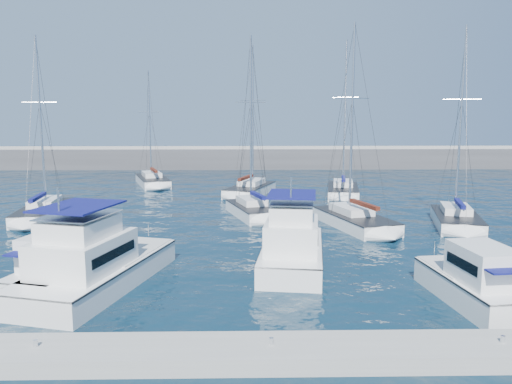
{
  "coord_description": "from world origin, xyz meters",
  "views": [
    {
      "loc": [
        -0.84,
        -27.03,
        8.38
      ],
      "look_at": [
        -0.16,
        7.58,
        3.0
      ],
      "focal_mm": 35.0,
      "sensor_mm": 36.0,
      "label": 1
    }
  ],
  "objects_px": {
    "sailboat_back_a": "(152,181)",
    "sailboat_back_b": "(250,189)",
    "motor_yacht_stbd_outer": "(475,284)",
    "sailboat_back_c": "(343,190)",
    "motor_yacht_port_outer": "(67,268)",
    "motor_yacht_stbd_inner": "(292,248)",
    "motor_yacht_port_inner": "(93,266)",
    "sailboat_mid_a": "(44,212)",
    "sailboat_mid_d": "(354,220)",
    "sailboat_mid_e": "(456,219)",
    "sailboat_mid_c": "(253,210)"
  },
  "relations": [
    {
      "from": "sailboat_mid_d",
      "to": "sailboat_back_b",
      "type": "bearing_deg",
      "value": 99.44
    },
    {
      "from": "sailboat_mid_c",
      "to": "sailboat_mid_e",
      "type": "height_order",
      "value": "sailboat_mid_e"
    },
    {
      "from": "motor_yacht_port_inner",
      "to": "sailboat_back_c",
      "type": "relative_size",
      "value": 0.66
    },
    {
      "from": "motor_yacht_port_inner",
      "to": "sailboat_back_b",
      "type": "distance_m",
      "value": 29.97
    },
    {
      "from": "motor_yacht_port_inner",
      "to": "sailboat_mid_d",
      "type": "xyz_separation_m",
      "value": [
        15.56,
        13.25,
        -0.61
      ]
    },
    {
      "from": "motor_yacht_stbd_outer",
      "to": "sailboat_back_c",
      "type": "relative_size",
      "value": 0.42
    },
    {
      "from": "sailboat_back_a",
      "to": "sailboat_back_b",
      "type": "height_order",
      "value": "sailboat_back_b"
    },
    {
      "from": "sailboat_mid_e",
      "to": "motor_yacht_stbd_outer",
      "type": "bearing_deg",
      "value": -95.28
    },
    {
      "from": "motor_yacht_port_inner",
      "to": "motor_yacht_stbd_inner",
      "type": "xyz_separation_m",
      "value": [
        9.94,
        3.21,
        -0.0
      ]
    },
    {
      "from": "motor_yacht_stbd_outer",
      "to": "sailboat_mid_e",
      "type": "height_order",
      "value": "sailboat_mid_e"
    },
    {
      "from": "sailboat_back_a",
      "to": "sailboat_back_c",
      "type": "bearing_deg",
      "value": -39.79
    },
    {
      "from": "sailboat_back_a",
      "to": "sailboat_mid_a",
      "type": "bearing_deg",
      "value": -124.25
    },
    {
      "from": "motor_yacht_port_inner",
      "to": "motor_yacht_stbd_inner",
      "type": "relative_size",
      "value": 1.18
    },
    {
      "from": "motor_yacht_stbd_outer",
      "to": "sailboat_back_c",
      "type": "xyz_separation_m",
      "value": [
        -0.05,
        30.34,
        -0.4
      ]
    },
    {
      "from": "sailboat_back_a",
      "to": "sailboat_back_b",
      "type": "distance_m",
      "value": 13.82
    },
    {
      "from": "sailboat_mid_a",
      "to": "sailboat_mid_d",
      "type": "xyz_separation_m",
      "value": [
        24.75,
        -3.8,
        0.0
      ]
    },
    {
      "from": "motor_yacht_port_inner",
      "to": "sailboat_mid_d",
      "type": "bearing_deg",
      "value": 55.5
    },
    {
      "from": "sailboat_back_c",
      "to": "sailboat_mid_d",
      "type": "bearing_deg",
      "value": -87.67
    },
    {
      "from": "motor_yacht_stbd_inner",
      "to": "motor_yacht_port_outer",
      "type": "bearing_deg",
      "value": -158.16
    },
    {
      "from": "sailboat_mid_d",
      "to": "sailboat_back_a",
      "type": "height_order",
      "value": "sailboat_mid_d"
    },
    {
      "from": "sailboat_mid_d",
      "to": "sailboat_back_c",
      "type": "height_order",
      "value": "sailboat_back_c"
    },
    {
      "from": "motor_yacht_stbd_inner",
      "to": "sailboat_mid_e",
      "type": "xyz_separation_m",
      "value": [
        13.42,
        10.13,
        -0.6
      ]
    },
    {
      "from": "sailboat_mid_e",
      "to": "sailboat_back_c",
      "type": "distance_m",
      "value": 15.76
    },
    {
      "from": "motor_yacht_port_inner",
      "to": "motor_yacht_stbd_outer",
      "type": "bearing_deg",
      "value": 7.44
    },
    {
      "from": "motor_yacht_port_outer",
      "to": "motor_yacht_stbd_inner",
      "type": "height_order",
      "value": "motor_yacht_stbd_inner"
    },
    {
      "from": "sailboat_mid_e",
      "to": "sailboat_back_a",
      "type": "xyz_separation_m",
      "value": [
        -27.22,
        22.9,
        -0.03
      ]
    },
    {
      "from": "motor_yacht_port_inner",
      "to": "sailboat_back_a",
      "type": "relative_size",
      "value": 0.77
    },
    {
      "from": "motor_yacht_stbd_inner",
      "to": "motor_yacht_port_inner",
      "type": "bearing_deg",
      "value": -154.22
    },
    {
      "from": "sailboat_mid_a",
      "to": "sailboat_back_c",
      "type": "bearing_deg",
      "value": 14.97
    },
    {
      "from": "motor_yacht_port_outer",
      "to": "sailboat_back_c",
      "type": "relative_size",
      "value": 0.47
    },
    {
      "from": "motor_yacht_stbd_outer",
      "to": "sailboat_back_c",
      "type": "height_order",
      "value": "sailboat_back_c"
    },
    {
      "from": "motor_yacht_stbd_outer",
      "to": "sailboat_mid_d",
      "type": "height_order",
      "value": "sailboat_mid_d"
    },
    {
      "from": "motor_yacht_stbd_outer",
      "to": "sailboat_back_a",
      "type": "height_order",
      "value": "sailboat_back_a"
    },
    {
      "from": "motor_yacht_port_outer",
      "to": "sailboat_back_b",
      "type": "bearing_deg",
      "value": 87.58
    },
    {
      "from": "motor_yacht_stbd_outer",
      "to": "motor_yacht_stbd_inner",
      "type": "bearing_deg",
      "value": 137.84
    },
    {
      "from": "motor_yacht_stbd_outer",
      "to": "sailboat_mid_a",
      "type": "distance_m",
      "value": 33.08
    },
    {
      "from": "motor_yacht_stbd_inner",
      "to": "sailboat_mid_d",
      "type": "relative_size",
      "value": 0.59
    },
    {
      "from": "sailboat_mid_c",
      "to": "sailboat_back_c",
      "type": "height_order",
      "value": "sailboat_back_c"
    },
    {
      "from": "sailboat_mid_c",
      "to": "sailboat_mid_d",
      "type": "xyz_separation_m",
      "value": [
        7.55,
        -4.06,
        -0.02
      ]
    },
    {
      "from": "sailboat_mid_a",
      "to": "sailboat_back_c",
      "type": "xyz_separation_m",
      "value": [
        26.74,
        10.94,
        0.02
      ]
    },
    {
      "from": "sailboat_mid_e",
      "to": "sailboat_back_b",
      "type": "bearing_deg",
      "value": 149.76
    },
    {
      "from": "motor_yacht_stbd_outer",
      "to": "sailboat_back_b",
      "type": "distance_m",
      "value": 32.76
    },
    {
      "from": "motor_yacht_port_inner",
      "to": "sailboat_back_c",
      "type": "height_order",
      "value": "sailboat_back_c"
    },
    {
      "from": "motor_yacht_port_inner",
      "to": "sailboat_back_c",
      "type": "distance_m",
      "value": 33.03
    },
    {
      "from": "sailboat_back_a",
      "to": "sailboat_back_b",
      "type": "relative_size",
      "value": 0.88
    },
    {
      "from": "sailboat_mid_c",
      "to": "sailboat_back_b",
      "type": "distance_m",
      "value": 11.61
    },
    {
      "from": "motor_yacht_port_outer",
      "to": "sailboat_back_a",
      "type": "bearing_deg",
      "value": 109.49
    },
    {
      "from": "sailboat_mid_d",
      "to": "sailboat_mid_e",
      "type": "xyz_separation_m",
      "value": [
        7.8,
        0.09,
        0.01
      ]
    },
    {
      "from": "motor_yacht_stbd_outer",
      "to": "sailboat_mid_e",
      "type": "distance_m",
      "value": 16.73
    },
    {
      "from": "sailboat_mid_c",
      "to": "sailboat_back_a",
      "type": "distance_m",
      "value": 22.34
    }
  ]
}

